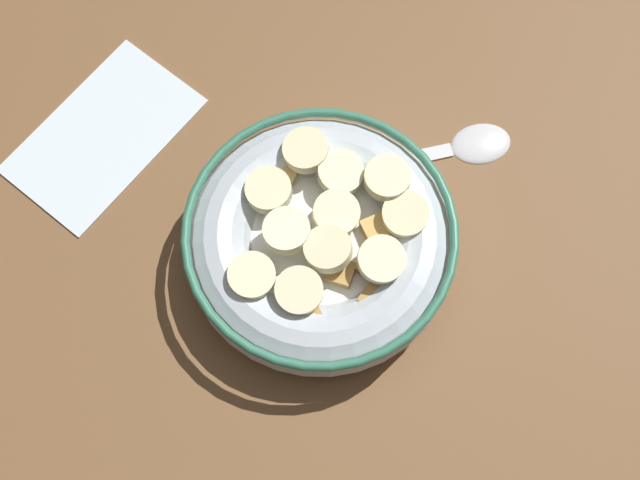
% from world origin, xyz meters
% --- Properties ---
extents(ground_plane, '(1.18, 1.18, 0.02)m').
position_xyz_m(ground_plane, '(0.00, 0.00, -0.01)').
color(ground_plane, brown).
extents(cereal_bowl, '(0.18, 0.18, 0.06)m').
position_xyz_m(cereal_bowl, '(0.00, -0.00, 0.03)').
color(cereal_bowl, '#B2BCC6').
rests_on(cereal_bowl, ground_plane).
extents(spoon, '(0.15, 0.12, 0.01)m').
position_xyz_m(spoon, '(0.12, -0.02, 0.00)').
color(spoon, silver).
rests_on(spoon, ground_plane).
extents(folded_napkin, '(0.14, 0.09, 0.00)m').
position_xyz_m(folded_napkin, '(-0.03, 0.18, 0.00)').
color(folded_napkin, silver).
rests_on(folded_napkin, ground_plane).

